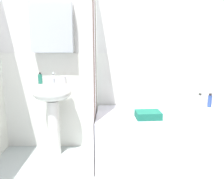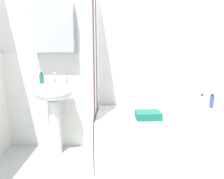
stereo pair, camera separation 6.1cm
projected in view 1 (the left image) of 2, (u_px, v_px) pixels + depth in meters
name	position (u px, v px, depth m)	size (l,w,h in m)	color
wall_back_tiled	(123.00, 58.00, 2.67)	(3.60, 0.18, 2.40)	white
sink	(53.00, 104.00, 2.54)	(0.44, 0.34, 0.86)	white
faucet	(53.00, 78.00, 2.56)	(0.03, 0.12, 0.12)	silver
soap_dispenser	(40.00, 79.00, 2.52)	(0.05, 0.05, 0.13)	#24755F
toothbrush_cup	(64.00, 80.00, 2.54)	(0.07, 0.07, 0.08)	silver
bathtub	(161.00, 137.00, 2.47)	(1.45, 0.68, 0.56)	white
shower_curtain	(95.00, 73.00, 2.32)	(0.01, 0.68, 2.00)	white
lotion_bottle	(210.00, 101.00, 2.65)	(0.05, 0.05, 0.17)	#2F4C9A
conditioner_bottle	(200.00, 100.00, 2.68)	(0.05, 0.05, 0.16)	white
towel_folded	(148.00, 115.00, 2.25)	(0.25, 0.19, 0.07)	#1B6C56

